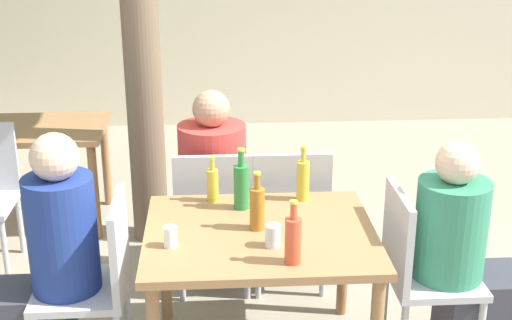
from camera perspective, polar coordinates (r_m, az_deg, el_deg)
The scene contains 16 objects.
dining_table_front at distance 3.46m, azimuth 0.33°, elevation -7.03°, with size 1.10×0.91×0.72m.
dining_table_back at distance 5.27m, azimuth -19.62°, elevation 1.53°, with size 1.43×0.70×0.72m.
patio_chair_0 at distance 3.56m, azimuth -12.53°, elevation -9.01°, with size 0.44×0.44×0.90m.
patio_chair_1 at distance 3.65m, azimuth 12.81°, elevation -8.21°, with size 0.44×0.44×0.90m.
patio_chair_2 at distance 4.13m, azimuth -3.42°, elevation -4.25°, with size 0.44×0.44×0.90m.
patio_chair_3 at distance 4.15m, azimuth 2.69°, elevation -4.09°, with size 0.44×0.44×0.90m.
person_seated_0 at distance 3.58m, azimuth -16.30°, elevation -8.35°, with size 0.56×0.33×1.23m.
person_seated_1 at distance 3.72m, azimuth 16.35°, elevation -7.89°, with size 0.58×0.35×1.15m.
person_seated_2 at distance 4.32m, azimuth -3.46°, elevation -2.56°, with size 0.40×0.60×1.20m.
amber_bottle_0 at distance 3.39m, azimuth 0.09°, elevation -3.78°, with size 0.07×0.07×0.29m.
oil_cruet_1 at distance 3.72m, azimuth 3.77°, elevation -1.54°, with size 0.07×0.07×0.30m.
green_bottle_2 at distance 3.61m, azimuth -1.18°, elevation -2.04°, with size 0.08×0.08×0.32m.
soda_bottle_3 at distance 3.09m, azimuth 2.99°, elevation -6.32°, with size 0.07×0.07×0.29m.
oil_cruet_4 at distance 3.71m, azimuth -3.50°, elevation -1.93°, with size 0.06×0.06×0.25m.
drinking_glass_0 at distance 3.28m, azimuth -6.87°, elevation -6.10°, with size 0.06×0.06×0.10m.
drinking_glass_1 at distance 3.25m, azimuth 1.34°, elevation -6.07°, with size 0.07×0.07×0.11m.
Camera 1 is at (-0.22, -3.07, 2.22)m, focal length 50.00 mm.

